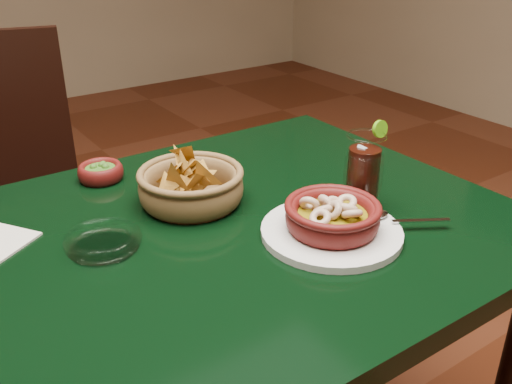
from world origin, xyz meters
TOP-DOWN VIEW (x-y plane):
  - dining_table at (0.00, 0.00)m, footprint 1.20×0.80m
  - shrimp_plate at (0.22, -0.13)m, footprint 0.31×0.24m
  - chip_basket at (0.08, 0.11)m, footprint 0.23×0.23m
  - guacamole_ramekin at (-0.02, 0.31)m, footprint 0.11×0.11m
  - cola_drink at (0.33, -0.09)m, footprint 0.15×0.15m
  - glass_ashtray at (-0.12, 0.05)m, footprint 0.13×0.13m

SIDE VIEW (x-z plane):
  - dining_table at x=0.00m, z-range 0.28..1.03m
  - glass_ashtray at x=-0.12m, z-range 0.75..0.78m
  - guacamole_ramekin at x=-0.02m, z-range 0.75..0.78m
  - shrimp_plate at x=0.22m, z-range 0.74..0.82m
  - chip_basket at x=0.08m, z-range 0.71..0.86m
  - cola_drink at x=0.33m, z-range 0.74..0.91m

